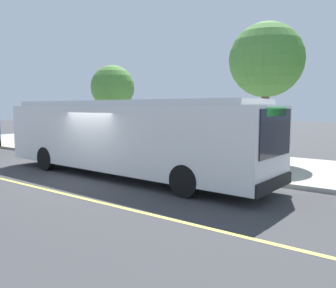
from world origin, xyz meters
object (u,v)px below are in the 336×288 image
object	(u,v)px
pedestrian_commuter	(98,136)
transit_bus_main	(125,135)
route_sign_post	(151,124)
waiting_bench	(147,146)

from	to	relation	value
pedestrian_commuter	transit_bus_main	bearing A→B (deg)	-31.72
transit_bus_main	route_sign_post	bearing A→B (deg)	104.48
route_sign_post	pedestrian_commuter	distance (m)	4.53
route_sign_post	transit_bus_main	bearing A→B (deg)	-75.52
route_sign_post	pedestrian_commuter	xyz separation A→B (m)	(-4.38, 0.78, -0.84)
transit_bus_main	route_sign_post	distance (m)	2.39
waiting_bench	pedestrian_commuter	bearing A→B (deg)	-147.33
waiting_bench	route_sign_post	world-z (taller)	route_sign_post
pedestrian_commuter	route_sign_post	bearing A→B (deg)	-10.12
waiting_bench	route_sign_post	size ratio (longest dim) A/B	0.57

